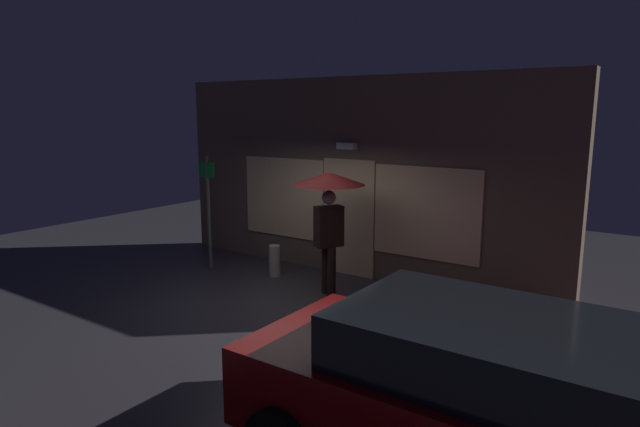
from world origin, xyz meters
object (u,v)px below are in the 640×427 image
object	(u,v)px
parked_car	(482,399)
street_sign_post	(208,205)
person_with_umbrella	(329,196)
sidewalk_bollard	(275,261)
sidewalk_bollard_2	(428,296)

from	to	relation	value
parked_car	street_sign_post	xyz separation A→B (m)	(-6.54, 3.29, 0.50)
person_with_umbrella	sidewalk_bollard	world-z (taller)	person_with_umbrella
street_sign_post	sidewalk_bollard	bearing A→B (deg)	11.73
person_with_umbrella	street_sign_post	bearing A→B (deg)	118.77
street_sign_post	parked_car	bearing A→B (deg)	-26.73
parked_car	sidewalk_bollard_2	distance (m)	3.94
person_with_umbrella	parked_car	distance (m)	5.02
person_with_umbrella	parked_car	xyz separation A→B (m)	(3.69, -3.27, -0.94)
parked_car	sidewalk_bollard	xyz separation A→B (m)	(-5.12, 3.58, -0.46)
parked_car	sidewalk_bollard_2	world-z (taller)	parked_car
parked_car	sidewalk_bollard_2	xyz separation A→B (m)	(-1.93, 3.40, -0.48)
person_with_umbrella	sidewalk_bollard	distance (m)	2.03
sidewalk_bollard_2	parked_car	bearing A→B (deg)	-60.43
street_sign_post	sidewalk_bollard_2	xyz separation A→B (m)	(4.60, 0.11, -0.99)
street_sign_post	sidewalk_bollard_2	distance (m)	4.71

